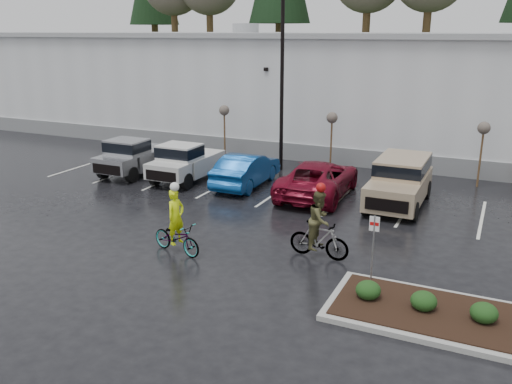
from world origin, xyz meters
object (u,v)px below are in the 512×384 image
at_px(cyclist_hivis, 177,232).
at_px(car_blue, 246,170).
at_px(sapling_west, 224,113).
at_px(car_red, 318,178).
at_px(cyclist_olive, 319,231).
at_px(lamppost, 282,64).
at_px(pickup_white, 190,160).
at_px(sapling_mid, 332,121).
at_px(suv_tan, 399,183).
at_px(fire_lane_sign, 373,241).
at_px(sapling_east, 484,132).
at_px(pickup_silver, 138,155).

bearing_deg(cyclist_hivis, car_blue, 22.74).
bearing_deg(sapling_west, car_red, -32.59).
bearing_deg(cyclist_olive, sapling_west, 42.80).
bearing_deg(cyclist_olive, car_blue, 43.90).
bearing_deg(lamppost, pickup_white, -134.36).
bearing_deg(cyclist_olive, sapling_mid, 18.23).
distance_m(lamppost, suv_tan, 9.21).
bearing_deg(fire_lane_sign, cyclist_hivis, -176.82).
relative_size(sapling_east, cyclist_olive, 1.22).
xyz_separation_m(sapling_mid, pickup_white, (-6.06, -4.64, -1.75)).
relative_size(sapling_west, sapling_east, 1.00).
height_order(sapling_mid, pickup_white, sapling_mid).
xyz_separation_m(sapling_west, car_blue, (3.65, -4.60, -1.92)).
xyz_separation_m(sapling_east, cyclist_hivis, (-8.83, -13.17, -1.96)).
xyz_separation_m(suv_tan, cyclist_hivis, (-5.88, -8.50, -0.26)).
bearing_deg(cyclist_hivis, pickup_silver, 55.74).
distance_m(pickup_silver, car_red, 10.12).
height_order(fire_lane_sign, cyclist_hivis, cyclist_hivis).
xyz_separation_m(pickup_silver, cyclist_hivis, (7.89, -8.45, -0.21)).
distance_m(sapling_east, car_blue, 11.48).
height_order(fire_lane_sign, car_blue, fire_lane_sign).
height_order(car_red, suv_tan, suv_tan).
xyz_separation_m(sapling_east, car_red, (-6.60, -4.73, -1.91)).
height_order(pickup_silver, suv_tan, suv_tan).
bearing_deg(sapling_west, sapling_mid, 0.00).
distance_m(pickup_silver, car_blue, 6.38).
bearing_deg(cyclist_olive, pickup_silver, 64.00).
relative_size(car_blue, cyclist_hivis, 1.96).
height_order(pickup_silver, cyclist_olive, cyclist_olive).
height_order(lamppost, sapling_east, lamppost).
height_order(lamppost, sapling_west, lamppost).
bearing_deg(cyclist_olive, suv_tan, -8.41).
distance_m(lamppost, cyclist_hivis, 13.18).
height_order(cyclist_hivis, cyclist_olive, cyclist_olive).
bearing_deg(pickup_white, lamppost, 45.64).
distance_m(lamppost, car_blue, 6.07).
height_order(sapling_west, car_blue, sapling_west).
bearing_deg(pickup_silver, pickup_white, 1.38).
distance_m(sapling_mid, suv_tan, 6.73).
bearing_deg(car_blue, sapling_east, -157.69).
bearing_deg(car_red, fire_lane_sign, 116.39).
xyz_separation_m(cyclist_hivis, cyclist_olive, (4.54, 1.67, 0.16)).
relative_size(lamppost, cyclist_olive, 3.53).
relative_size(lamppost, fire_lane_sign, 4.19).
distance_m(lamppost, pickup_white, 6.93).
xyz_separation_m(fire_lane_sign, suv_tan, (-0.75, 8.14, -0.38)).
bearing_deg(suv_tan, sapling_mid, 134.26).
distance_m(lamppost, sapling_east, 10.48).
bearing_deg(suv_tan, lamppost, 152.52).
bearing_deg(sapling_west, cyclist_hivis, -68.57).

